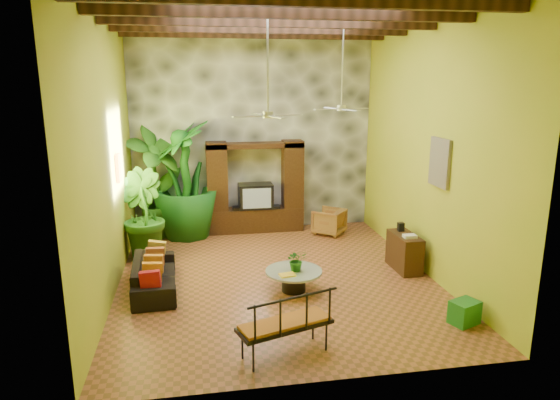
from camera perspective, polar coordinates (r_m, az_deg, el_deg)
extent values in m
plane|color=brown|center=(9.91, -0.46, -8.86)|extent=(7.00, 7.00, 0.00)
cube|color=silver|center=(9.22, -0.53, 21.17)|extent=(6.00, 7.00, 0.02)
cube|color=#A3B328|center=(12.68, -3.11, 7.83)|extent=(6.00, 0.02, 5.00)
cube|color=#A3B328|center=(9.24, -19.24, 4.83)|extent=(0.02, 7.00, 5.00)
cube|color=#A3B328|center=(10.16, 16.52, 5.79)|extent=(0.02, 7.00, 5.00)
cube|color=#383A40|center=(12.62, -3.07, 7.80)|extent=(5.98, 0.10, 4.98)
cube|color=#361C11|center=(7.92, 1.11, 20.77)|extent=(5.95, 0.16, 0.22)
cube|color=#361C11|center=(9.19, -0.53, 19.81)|extent=(5.95, 0.16, 0.22)
cube|color=#361C11|center=(10.47, -1.75, 19.07)|extent=(5.95, 0.16, 0.22)
cube|color=#361C11|center=(11.76, -2.71, 18.49)|extent=(5.95, 0.16, 0.22)
cube|color=black|center=(12.75, -2.78, -2.22)|extent=(2.40, 0.50, 0.60)
cube|color=black|center=(12.43, -7.19, 2.02)|extent=(0.50, 0.48, 2.00)
cube|color=black|center=(12.66, 1.44, 2.33)|extent=(0.50, 0.48, 2.00)
cube|color=black|center=(12.36, -2.89, 6.27)|extent=(2.40, 0.48, 0.12)
cube|color=black|center=(12.57, -2.81, 0.47)|extent=(0.85, 0.52, 0.62)
cube|color=#8C99A8|center=(12.31, -2.65, 0.18)|extent=(0.70, 0.02, 0.50)
cylinder|color=#B2B2B7|center=(8.72, -1.42, 15.65)|extent=(0.04, 0.04, 1.80)
cylinder|color=#B2B2B7|center=(8.74, -1.38, 9.74)|extent=(0.18, 0.18, 0.12)
cube|color=#B2B2B7|center=(8.89, 0.78, 9.68)|extent=(0.58, 0.26, 0.01)
cube|color=#B2B2B7|center=(9.07, -2.30, 9.76)|extent=(0.26, 0.58, 0.01)
cube|color=#B2B2B7|center=(8.60, -3.61, 9.52)|extent=(0.58, 0.26, 0.01)
cube|color=#B2B2B7|center=(8.41, -0.39, 9.45)|extent=(0.26, 0.58, 0.01)
cylinder|color=#B2B2B7|center=(10.68, 7.19, 15.22)|extent=(0.04, 0.04, 1.80)
cylinder|color=#B2B2B7|center=(10.70, 7.05, 10.39)|extent=(0.18, 0.18, 0.12)
cube|color=#B2B2B7|center=(10.89, 8.68, 10.30)|extent=(0.58, 0.26, 0.01)
cube|color=#B2B2B7|center=(11.01, 6.04, 10.41)|extent=(0.26, 0.58, 0.01)
cube|color=#B2B2B7|center=(10.51, 5.35, 10.27)|extent=(0.58, 0.26, 0.01)
cube|color=#B2B2B7|center=(10.39, 8.10, 10.15)|extent=(0.26, 0.58, 0.01)
cube|color=gold|center=(10.27, -17.99, 3.50)|extent=(0.06, 0.32, 0.55)
cube|color=teal|center=(9.65, 17.79, 4.09)|extent=(0.06, 0.70, 0.90)
imported|color=black|center=(9.58, -14.16, -8.29)|extent=(0.85, 1.97, 0.57)
imported|color=brown|center=(12.53, 5.63, -2.45)|extent=(0.98, 0.98, 0.64)
imported|color=#276219|center=(12.34, -13.94, 1.98)|extent=(1.74, 1.68, 2.75)
imported|color=#26631A|center=(11.04, -15.57, -1.63)|extent=(1.35, 1.38, 1.95)
imported|color=#175A1A|center=(12.27, -10.80, 2.31)|extent=(1.86, 1.86, 2.85)
cylinder|color=black|center=(9.28, 1.58, -9.30)|extent=(0.44, 0.44, 0.36)
cylinder|color=#B3BFBA|center=(9.20, 1.58, -8.15)|extent=(1.04, 1.04, 0.04)
imported|color=#1A5917|center=(9.11, 1.90, -6.88)|extent=(0.39, 0.34, 0.40)
cube|color=#F1AC1A|center=(8.95, 0.84, -8.56)|extent=(0.30, 0.24, 0.03)
cube|color=black|center=(7.19, 0.57, -14.15)|extent=(1.43, 0.85, 0.05)
cube|color=#A4591D|center=(7.17, 0.57, -13.87)|extent=(1.35, 0.79, 0.06)
cube|color=black|center=(6.85, 0.96, -13.11)|extent=(1.30, 0.46, 0.54)
cube|color=#361911|center=(10.50, 14.03, -5.79)|extent=(0.44, 0.94, 0.74)
cube|color=#1E713A|center=(8.64, 20.33, -11.95)|extent=(0.52, 0.46, 0.38)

